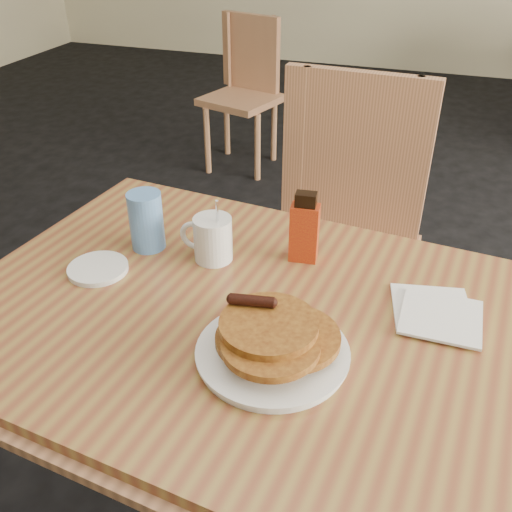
{
  "coord_description": "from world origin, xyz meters",
  "views": [
    {
      "loc": [
        0.32,
        -0.86,
        1.47
      ],
      "look_at": [
        0.01,
        0.03,
        0.87
      ],
      "focal_mm": 40.0,
      "sensor_mm": 36.0,
      "label": 1
    }
  ],
  "objects_px": {
    "chair_wall_extra": "(246,80)",
    "coffee_mug": "(212,238)",
    "main_table": "(263,330)",
    "chair_main_far": "(344,213)",
    "blue_tumbler": "(146,221)",
    "pancake_plate": "(273,344)",
    "syrup_bottle": "(304,229)"
  },
  "relations": [
    {
      "from": "pancake_plate",
      "to": "syrup_bottle",
      "type": "bearing_deg",
      "value": 95.77
    },
    {
      "from": "coffee_mug",
      "to": "main_table",
      "type": "bearing_deg",
      "value": -36.13
    },
    {
      "from": "main_table",
      "to": "coffee_mug",
      "type": "relative_size",
      "value": 8.46
    },
    {
      "from": "pancake_plate",
      "to": "syrup_bottle",
      "type": "xyz_separation_m",
      "value": [
        -0.03,
        0.34,
        0.05
      ]
    },
    {
      "from": "chair_wall_extra",
      "to": "syrup_bottle",
      "type": "xyz_separation_m",
      "value": [
        0.93,
        -2.15,
        0.31
      ]
    },
    {
      "from": "chair_wall_extra",
      "to": "blue_tumbler",
      "type": "height_order",
      "value": "blue_tumbler"
    },
    {
      "from": "chair_wall_extra",
      "to": "coffee_mug",
      "type": "relative_size",
      "value": 5.32
    },
    {
      "from": "chair_wall_extra",
      "to": "pancake_plate",
      "type": "relative_size",
      "value": 3.12
    },
    {
      "from": "chair_main_far",
      "to": "syrup_bottle",
      "type": "height_order",
      "value": "chair_main_far"
    },
    {
      "from": "main_table",
      "to": "syrup_bottle",
      "type": "distance_m",
      "value": 0.26
    },
    {
      "from": "main_table",
      "to": "pancake_plate",
      "type": "bearing_deg",
      "value": -63.9
    },
    {
      "from": "main_table",
      "to": "chair_main_far",
      "type": "height_order",
      "value": "chair_main_far"
    },
    {
      "from": "pancake_plate",
      "to": "chair_main_far",
      "type": "bearing_deg",
      "value": 92.09
    },
    {
      "from": "main_table",
      "to": "chair_wall_extra",
      "type": "bearing_deg",
      "value": 110.83
    },
    {
      "from": "chair_main_far",
      "to": "syrup_bottle",
      "type": "bearing_deg",
      "value": -87.46
    },
    {
      "from": "chair_main_far",
      "to": "chair_wall_extra",
      "type": "xyz_separation_m",
      "value": [
        -0.93,
        1.66,
        -0.1
      ]
    },
    {
      "from": "chair_main_far",
      "to": "pancake_plate",
      "type": "distance_m",
      "value": 0.85
    },
    {
      "from": "chair_wall_extra",
      "to": "coffee_mug",
      "type": "distance_m",
      "value": 2.35
    },
    {
      "from": "coffee_mug",
      "to": "syrup_bottle",
      "type": "relative_size",
      "value": 0.98
    },
    {
      "from": "chair_main_far",
      "to": "coffee_mug",
      "type": "height_order",
      "value": "chair_main_far"
    },
    {
      "from": "coffee_mug",
      "to": "syrup_bottle",
      "type": "xyz_separation_m",
      "value": [
        0.2,
        0.07,
        0.02
      ]
    },
    {
      "from": "main_table",
      "to": "pancake_plate",
      "type": "distance_m",
      "value": 0.14
    },
    {
      "from": "chair_main_far",
      "to": "chair_wall_extra",
      "type": "height_order",
      "value": "chair_main_far"
    },
    {
      "from": "main_table",
      "to": "coffee_mug",
      "type": "xyz_separation_m",
      "value": [
        -0.18,
        0.16,
        0.09
      ]
    },
    {
      "from": "main_table",
      "to": "chair_main_far",
      "type": "relative_size",
      "value": 1.35
    },
    {
      "from": "coffee_mug",
      "to": "syrup_bottle",
      "type": "distance_m",
      "value": 0.21
    },
    {
      "from": "syrup_bottle",
      "to": "blue_tumbler",
      "type": "height_order",
      "value": "syrup_bottle"
    },
    {
      "from": "pancake_plate",
      "to": "blue_tumbler",
      "type": "relative_size",
      "value": 2.0
    },
    {
      "from": "chair_main_far",
      "to": "blue_tumbler",
      "type": "xyz_separation_m",
      "value": [
        -0.37,
        -0.57,
        0.2
      ]
    },
    {
      "from": "main_table",
      "to": "chair_main_far",
      "type": "bearing_deg",
      "value": 88.06
    },
    {
      "from": "coffee_mug",
      "to": "blue_tumbler",
      "type": "relative_size",
      "value": 1.18
    },
    {
      "from": "syrup_bottle",
      "to": "coffee_mug",
      "type": "bearing_deg",
      "value": -168.04
    }
  ]
}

